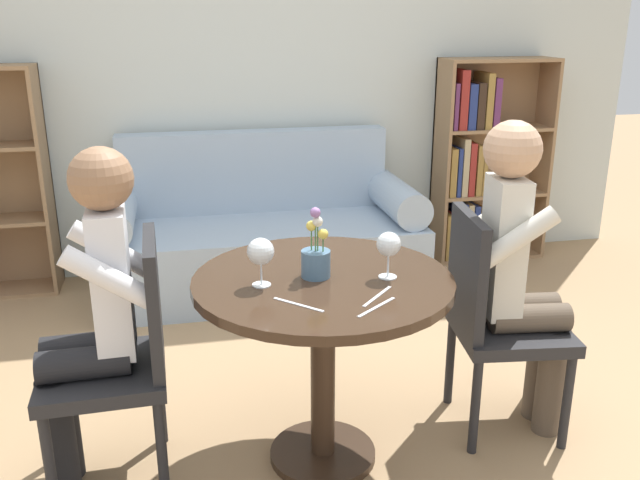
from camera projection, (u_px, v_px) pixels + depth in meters
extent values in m
plane|color=tan|center=(323.00, 456.00, 2.58)|extent=(16.00, 16.00, 0.00)
cube|color=silver|center=(248.00, 57.00, 4.18)|extent=(5.20, 0.05, 2.70)
cylinder|color=#382619|center=(323.00, 282.00, 2.35)|extent=(0.91, 0.91, 0.03)
cylinder|color=#382619|center=(323.00, 372.00, 2.47)|extent=(0.09, 0.09, 0.67)
cylinder|color=#382619|center=(323.00, 453.00, 2.58)|extent=(0.40, 0.40, 0.03)
cube|color=#9EB2C6|center=(263.00, 256.00, 4.10)|extent=(1.88, 0.80, 0.42)
cube|color=#9EB2C6|center=(254.00, 171.00, 4.25)|extent=(1.66, 0.16, 0.50)
cylinder|color=#9EB2C6|center=(116.00, 214.00, 3.83)|extent=(0.22, 0.72, 0.22)
cylinder|color=#9EB2C6|center=(396.00, 198.00, 4.16)|extent=(0.22, 0.72, 0.22)
cube|color=#93704C|center=(46.00, 182.00, 3.98)|extent=(0.02, 0.28, 1.34)
cube|color=#93704C|center=(483.00, 157.00, 4.66)|extent=(0.75, 0.02, 1.34)
cube|color=#93704C|center=(441.00, 163.00, 4.46)|extent=(0.02, 0.28, 1.34)
cube|color=#93704C|center=(541.00, 159.00, 4.61)|extent=(0.02, 0.28, 1.34)
cube|color=#93704C|center=(484.00, 253.00, 4.74)|extent=(0.71, 0.28, 0.02)
cube|color=#93704C|center=(489.00, 193.00, 4.61)|extent=(0.71, 0.28, 0.02)
cube|color=#93704C|center=(494.00, 128.00, 4.47)|extent=(0.71, 0.28, 0.02)
cube|color=#93704C|center=(500.00, 60.00, 4.33)|extent=(0.71, 0.28, 0.02)
cube|color=olive|center=(443.00, 234.00, 4.62)|extent=(0.04, 0.23, 0.31)
cube|color=maroon|center=(449.00, 234.00, 4.63)|extent=(0.04, 0.23, 0.30)
cube|color=navy|center=(457.00, 228.00, 4.63)|extent=(0.04, 0.23, 0.38)
cube|color=tan|center=(463.00, 228.00, 4.64)|extent=(0.04, 0.23, 0.38)
cube|color=navy|center=(470.00, 228.00, 4.65)|extent=(0.04, 0.23, 0.37)
cube|color=olive|center=(477.00, 230.00, 4.67)|extent=(0.05, 0.23, 0.34)
cube|color=olive|center=(447.00, 170.00, 4.48)|extent=(0.04, 0.23, 0.32)
cube|color=navy|center=(453.00, 170.00, 4.49)|extent=(0.03, 0.23, 0.32)
cube|color=tan|center=(459.00, 165.00, 4.49)|extent=(0.04, 0.23, 0.38)
cube|color=maroon|center=(466.00, 167.00, 4.50)|extent=(0.04, 0.23, 0.35)
cube|color=olive|center=(473.00, 168.00, 4.52)|extent=(0.04, 0.23, 0.33)
cube|color=olive|center=(478.00, 169.00, 4.53)|extent=(0.03, 0.23, 0.32)
cube|color=#602D5B|center=(450.00, 105.00, 4.35)|extent=(0.03, 0.23, 0.29)
cube|color=maroon|center=(458.00, 99.00, 4.34)|extent=(0.05, 0.23, 0.37)
cube|color=navy|center=(466.00, 106.00, 4.37)|extent=(0.05, 0.23, 0.29)
cube|color=#332319|center=(475.00, 105.00, 4.38)|extent=(0.05, 0.23, 0.29)
cube|color=olive|center=(483.00, 100.00, 4.38)|extent=(0.05, 0.23, 0.35)
cube|color=#602D5B|center=(490.00, 102.00, 4.40)|extent=(0.04, 0.23, 0.32)
cylinder|color=#232326|center=(62.00, 409.00, 2.53)|extent=(0.04, 0.04, 0.40)
cylinder|color=#232326|center=(50.00, 468.00, 2.20)|extent=(0.04, 0.04, 0.40)
cylinder|color=#232326|center=(160.00, 397.00, 2.61)|extent=(0.04, 0.04, 0.40)
cylinder|color=#232326|center=(162.00, 452.00, 2.28)|extent=(0.04, 0.04, 0.40)
cube|color=#232326|center=(103.00, 373.00, 2.34)|extent=(0.43, 0.43, 0.05)
cube|color=#232326|center=(154.00, 301.00, 2.30)|extent=(0.05, 0.38, 0.45)
cylinder|color=#232326|center=(567.00, 402.00, 2.58)|extent=(0.04, 0.04, 0.40)
cylinder|color=#232326|center=(531.00, 357.00, 2.91)|extent=(0.04, 0.04, 0.40)
cylinder|color=#232326|center=(475.00, 406.00, 2.55)|extent=(0.04, 0.04, 0.40)
cylinder|color=#232326|center=(450.00, 361.00, 2.89)|extent=(0.04, 0.04, 0.40)
cube|color=#232326|center=(510.00, 330.00, 2.66)|extent=(0.47, 0.47, 0.05)
cube|color=#232326|center=(467.00, 272.00, 2.56)|extent=(0.09, 0.38, 0.45)
cylinder|color=black|center=(63.00, 421.00, 2.41)|extent=(0.11, 0.11, 0.45)
cylinder|color=black|center=(59.00, 439.00, 2.31)|extent=(0.11, 0.11, 0.45)
cylinder|color=black|center=(87.00, 348.00, 2.35)|extent=(0.30, 0.12, 0.11)
cylinder|color=black|center=(84.00, 363.00, 2.25)|extent=(0.30, 0.12, 0.11)
cube|color=white|center=(112.00, 283.00, 2.24)|extent=(0.13, 0.20, 0.50)
cylinder|color=white|center=(112.00, 250.00, 2.35)|extent=(0.29, 0.08, 0.23)
cylinder|color=white|center=(107.00, 278.00, 2.10)|extent=(0.29, 0.08, 0.23)
sphere|color=#936B4C|center=(101.00, 179.00, 2.13)|extent=(0.21, 0.21, 0.21)
cylinder|color=brown|center=(551.00, 381.00, 2.68)|extent=(0.11, 0.11, 0.45)
cylinder|color=brown|center=(540.00, 367.00, 2.78)|extent=(0.11, 0.11, 0.45)
cylinder|color=brown|center=(530.00, 319.00, 2.58)|extent=(0.31, 0.15, 0.11)
cylinder|color=brown|center=(520.00, 307.00, 2.68)|extent=(0.31, 0.15, 0.11)
cube|color=silver|center=(504.00, 247.00, 2.54)|extent=(0.14, 0.21, 0.53)
cylinder|color=silver|center=(519.00, 238.00, 2.38)|extent=(0.29, 0.11, 0.23)
cylinder|color=silver|center=(494.00, 216.00, 2.64)|extent=(0.29, 0.11, 0.23)
sphere|color=tan|center=(513.00, 149.00, 2.42)|extent=(0.21, 0.21, 0.21)
cylinder|color=white|center=(262.00, 285.00, 2.28)|extent=(0.06, 0.06, 0.00)
cylinder|color=white|center=(261.00, 273.00, 2.26)|extent=(0.01, 0.01, 0.08)
sphere|color=white|center=(261.00, 251.00, 2.24)|extent=(0.09, 0.09, 0.09)
sphere|color=maroon|center=(261.00, 255.00, 2.24)|extent=(0.07, 0.07, 0.07)
cylinder|color=white|center=(388.00, 277.00, 2.35)|extent=(0.06, 0.06, 0.00)
cylinder|color=white|center=(388.00, 265.00, 2.33)|extent=(0.01, 0.01, 0.08)
sphere|color=white|center=(389.00, 244.00, 2.31)|extent=(0.09, 0.09, 0.09)
cylinder|color=slate|center=(316.00, 264.00, 2.34)|extent=(0.10, 0.10, 0.09)
cylinder|color=#4C7A42|center=(323.00, 243.00, 2.31)|extent=(0.01, 0.01, 0.06)
sphere|color=#EACC4C|center=(323.00, 234.00, 2.30)|extent=(0.04, 0.04, 0.04)
cylinder|color=#4C7A42|center=(318.00, 236.00, 2.31)|extent=(0.00, 0.01, 0.10)
sphere|color=silver|center=(318.00, 222.00, 2.29)|extent=(0.04, 0.04, 0.04)
cylinder|color=#4C7A42|center=(311.00, 238.00, 2.32)|extent=(0.01, 0.00, 0.09)
sphere|color=#EACC4C|center=(311.00, 226.00, 2.30)|extent=(0.04, 0.04, 0.04)
cylinder|color=#4C7A42|center=(315.00, 232.00, 2.30)|extent=(0.00, 0.01, 0.14)
sphere|color=#9E70B2|center=(315.00, 212.00, 2.28)|extent=(0.04, 0.04, 0.04)
cube|color=silver|center=(377.00, 307.00, 2.11)|extent=(0.16, 0.13, 0.00)
cube|color=silver|center=(298.00, 305.00, 2.12)|extent=(0.14, 0.14, 0.00)
cube|color=silver|center=(377.00, 296.00, 2.19)|extent=(0.14, 0.15, 0.00)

